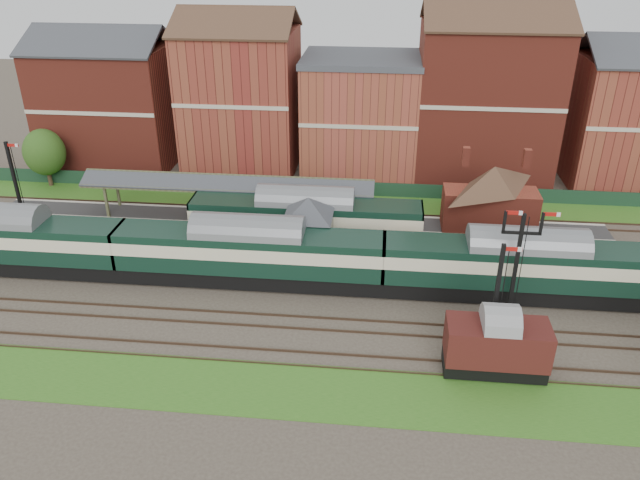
# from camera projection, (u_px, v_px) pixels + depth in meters

# --- Properties ---
(ground) EXTENTS (160.00, 160.00, 0.00)m
(ground) POSITION_uv_depth(u_px,v_px,m) (343.00, 288.00, 47.79)
(ground) COLOR #473D33
(ground) RESTS_ON ground
(grass_back) EXTENTS (90.00, 4.50, 0.06)m
(grass_back) POSITION_uv_depth(u_px,v_px,m) (354.00, 203.00, 61.90)
(grass_back) COLOR #2D6619
(grass_back) RESTS_ON ground
(grass_front) EXTENTS (90.00, 5.00, 0.06)m
(grass_front) POSITION_uv_depth(u_px,v_px,m) (328.00, 393.00, 37.18)
(grass_front) COLOR #2D6619
(grass_front) RESTS_ON ground
(fence) EXTENTS (90.00, 0.12, 1.50)m
(fence) POSITION_uv_depth(u_px,v_px,m) (355.00, 189.00, 63.34)
(fence) COLOR #193823
(fence) RESTS_ON ground
(platform) EXTENTS (55.00, 3.40, 1.00)m
(platform) POSITION_uv_depth(u_px,v_px,m) (296.00, 224.00, 56.63)
(platform) COLOR #2D2D2D
(platform) RESTS_ON ground
(signal_box) EXTENTS (5.40, 5.40, 6.00)m
(signal_box) POSITION_uv_depth(u_px,v_px,m) (309.00, 230.00, 49.47)
(signal_box) COLOR #677F5A
(signal_box) RESTS_ON ground
(brick_hut) EXTENTS (3.20, 2.64, 2.94)m
(brick_hut) POSITION_uv_depth(u_px,v_px,m) (408.00, 257.00, 49.65)
(brick_hut) COLOR maroon
(brick_hut) RESTS_ON ground
(station_building) EXTENTS (8.10, 8.10, 5.90)m
(station_building) POSITION_uv_depth(u_px,v_px,m) (491.00, 197.00, 53.47)
(station_building) COLOR maroon
(station_building) RESTS_ON platform
(canopy) EXTENTS (26.00, 3.89, 4.08)m
(canopy) POSITION_uv_depth(u_px,v_px,m) (228.00, 179.00, 55.30)
(canopy) COLOR brown
(canopy) RESTS_ON platform
(semaphore_bracket) EXTENTS (3.60, 0.25, 8.18)m
(semaphore_bracket) POSITION_uv_depth(u_px,v_px,m) (518.00, 259.00, 42.34)
(semaphore_bracket) COLOR black
(semaphore_bracket) RESTS_ON ground
(semaphore_platform_end) EXTENTS (1.23, 0.25, 8.00)m
(semaphore_platform_end) POSITION_uv_depth(u_px,v_px,m) (16.00, 183.00, 55.70)
(semaphore_platform_end) COLOR black
(semaphore_platform_end) RESTS_ON ground
(semaphore_siding) EXTENTS (1.23, 0.25, 8.00)m
(semaphore_siding) POSITION_uv_depth(u_px,v_px,m) (496.00, 299.00, 38.77)
(semaphore_siding) COLOR black
(semaphore_siding) RESTS_ON ground
(town_backdrop) EXTENTS (69.00, 10.00, 16.00)m
(town_backdrop) POSITION_uv_depth(u_px,v_px,m) (359.00, 109.00, 66.66)
(town_backdrop) COLOR maroon
(town_backdrop) RESTS_ON ground
(dmu_train) EXTENTS (60.92, 3.20, 4.68)m
(dmu_train) POSITION_uv_depth(u_px,v_px,m) (249.00, 252.00, 47.20)
(dmu_train) COLOR black
(dmu_train) RESTS_ON ground
(platform_railcar) EXTENTS (19.52, 3.07, 4.50)m
(platform_railcar) POSITION_uv_depth(u_px,v_px,m) (306.00, 219.00, 52.66)
(platform_railcar) COLOR black
(platform_railcar) RESTS_ON ground
(goods_van_a) EXTENTS (6.18, 2.68, 3.75)m
(goods_van_a) POSITION_uv_depth(u_px,v_px,m) (497.00, 345.00, 37.94)
(goods_van_a) COLOR black
(goods_van_a) RESTS_ON ground
(tree_back) EXTENTS (4.21, 4.21, 6.15)m
(tree_back) POSITION_uv_depth(u_px,v_px,m) (44.00, 152.00, 64.30)
(tree_back) COLOR #382619
(tree_back) RESTS_ON ground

